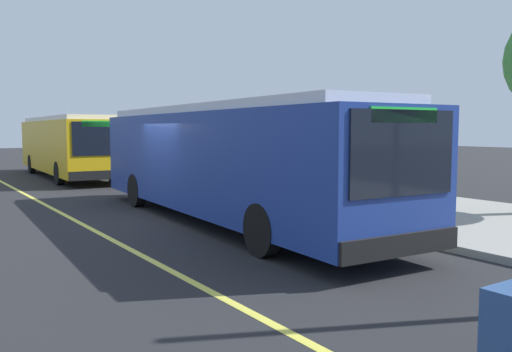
# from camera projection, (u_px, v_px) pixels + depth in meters

# --- Properties ---
(ground_plane) EXTENTS (120.00, 120.00, 0.00)m
(ground_plane) POSITION_uv_depth(u_px,v_px,m) (168.00, 217.00, 14.27)
(ground_plane) COLOR #232326
(sidewalk_curb) EXTENTS (44.00, 6.40, 0.15)m
(sidewalk_curb) POSITION_uv_depth(u_px,v_px,m) (336.00, 199.00, 17.56)
(sidewalk_curb) COLOR gray
(sidewalk_curb) RESTS_ON ground_plane
(lane_stripe_center) EXTENTS (36.00, 0.14, 0.01)m
(lane_stripe_center) POSITION_uv_depth(u_px,v_px,m) (85.00, 225.00, 13.06)
(lane_stripe_center) COLOR #E0D64C
(lane_stripe_center) RESTS_ON ground_plane
(transit_bus_main) EXTENTS (12.36, 3.23, 2.95)m
(transit_bus_main) POSITION_uv_depth(u_px,v_px,m) (226.00, 158.00, 13.55)
(transit_bus_main) COLOR navy
(transit_bus_main) RESTS_ON ground_plane
(transit_bus_second) EXTENTS (11.69, 2.98, 2.95)m
(transit_bus_second) POSITION_uv_depth(u_px,v_px,m) (68.00, 144.00, 26.07)
(transit_bus_second) COLOR gold
(transit_bus_second) RESTS_ON ground_plane
(bus_shelter) EXTENTS (2.90, 1.60, 2.48)m
(bus_shelter) POSITION_uv_depth(u_px,v_px,m) (366.00, 144.00, 16.11)
(bus_shelter) COLOR #333338
(bus_shelter) RESTS_ON sidewalk_curb
(waiting_bench) EXTENTS (1.60, 0.48, 0.95)m
(waiting_bench) POSITION_uv_depth(u_px,v_px,m) (378.00, 187.00, 15.92)
(waiting_bench) COLOR brown
(waiting_bench) RESTS_ON sidewalk_curb
(route_sign_post) EXTENTS (0.44, 0.08, 2.80)m
(route_sign_post) POSITION_uv_depth(u_px,v_px,m) (374.00, 146.00, 12.85)
(route_sign_post) COLOR #333338
(route_sign_post) RESTS_ON sidewalk_curb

